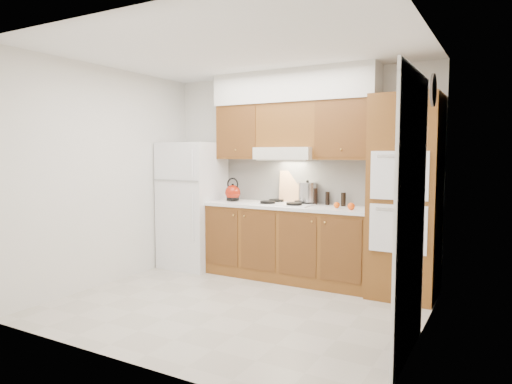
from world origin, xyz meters
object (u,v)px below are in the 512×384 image
Objects in this scene: oven_cabinet at (405,197)px; stock_pot at (307,192)px; kettle at (233,193)px; fridge at (193,205)px.

stock_pot is (-1.23, 0.19, -0.01)m from oven_cabinet.
kettle is at bearing -170.99° from stock_pot.
stock_pot is at bearing 7.96° from fridge.
kettle is at bearing 6.23° from fridge.
oven_cabinet reaches higher than kettle.
oven_cabinet reaches higher than stock_pot.
oven_cabinet is (2.85, 0.03, 0.24)m from fridge.
stock_pot is at bearing -14.71° from kettle.
oven_cabinet is at bearing 0.70° from fridge.
fridge is at bearing 162.51° from kettle.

